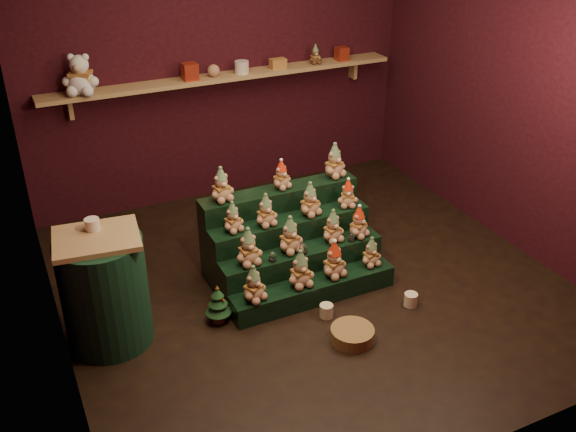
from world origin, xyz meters
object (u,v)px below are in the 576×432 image
snow_globe_c (352,237)px  mug_right (411,300)px  mini_christmas_tree (218,304)px  white_bear (80,69)px  brown_bear (315,55)px  side_table (105,290)px  mug_left (326,311)px  snow_globe_a (273,256)px  snow_globe_b (303,248)px  wicker_basket (352,334)px  riser_tier_front (314,291)px

snow_globe_c → mug_right: 0.70m
mini_christmas_tree → mug_right: bearing=-17.7°
mini_christmas_tree → white_bear: white_bear is taller
snow_globe_c → brown_bear: (0.64, 1.90, 1.02)m
side_table → mug_left: (1.57, -0.46, -0.38)m
side_table → mug_left: side_table is taller
snow_globe_a → snow_globe_c: size_ratio=1.06×
snow_globe_b → brown_bear: bearing=60.2°
snow_globe_a → snow_globe_c: bearing=0.0°
snow_globe_b → brown_bear: (1.09, 1.90, 1.01)m
snow_globe_a → mug_right: bearing=-30.4°
mug_left → brown_bear: 2.88m
mug_left → wicker_basket: size_ratio=0.33×
mug_left → snow_globe_b: bearing=91.0°
snow_globe_a → side_table: (-1.30, 0.06, 0.04)m
side_table → white_bear: bearing=87.8°
snow_globe_b → white_bear: (-1.26, 1.90, 1.14)m
riser_tier_front → mug_right: (0.67, -0.40, -0.04)m
snow_globe_a → snow_globe_c: 0.72m
snow_globe_c → snow_globe_a: bearing=-180.0°
brown_bear → mug_left: bearing=-113.2°
side_table → white_bear: size_ratio=1.95×
mug_left → brown_bear: bearing=64.8°
riser_tier_front → white_bear: (-1.28, 2.06, 1.46)m
white_bear → riser_tier_front: bearing=-33.8°
mini_christmas_tree → mug_left: bearing=-21.3°
snow_globe_c → brown_bear: size_ratio=0.41×
mug_right → side_table: bearing=164.7°
snow_globe_b → side_table: side_table is taller
side_table → mug_right: (2.25, -0.62, -0.38)m
snow_globe_b → snow_globe_a: bearing=-180.0°
riser_tier_front → snow_globe_b: (-0.02, 0.16, 0.32)m
side_table → white_bear: (0.30, 1.85, 1.11)m
side_table → mug_right: side_table is taller
mug_left → white_bear: bearing=118.9°
riser_tier_front → mini_christmas_tree: 0.80m
snow_globe_c → wicker_basket: (-0.41, -0.74, -0.35)m
mini_christmas_tree → wicker_basket: bearing=-38.2°
snow_globe_c → brown_bear: brown_bear is taller
snow_globe_a → snow_globe_c: snow_globe_a is taller
snow_globe_b → mug_right: (0.69, -0.56, -0.35)m
snow_globe_b → mug_left: (0.01, -0.40, -0.35)m
mug_left → side_table: bearing=163.9°
mini_christmas_tree → white_bear: (-0.49, 2.00, 1.38)m
mug_right → brown_bear: bearing=80.8°
riser_tier_front → snow_globe_c: size_ratio=17.54×
mug_right → wicker_basket: bearing=-164.9°
side_table → mug_right: size_ratio=8.19×
mug_left → mug_right: (0.68, -0.16, 0.00)m
snow_globe_a → white_bear: size_ratio=0.19×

